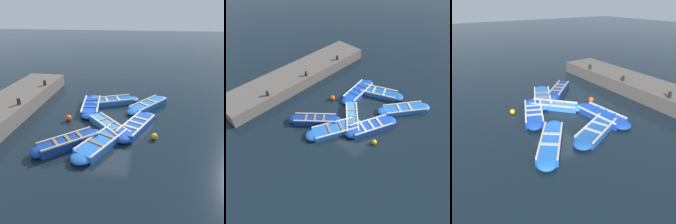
{
  "view_description": "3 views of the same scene",
  "coord_description": "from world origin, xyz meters",
  "views": [
    {
      "loc": [
        1.75,
        -10.49,
        5.73
      ],
      "look_at": [
        0.1,
        0.81,
        0.36
      ],
      "focal_mm": 35.0,
      "sensor_mm": 36.0,
      "label": 1
    },
    {
      "loc": [
        6.7,
        -8.77,
        10.28
      ],
      "look_at": [
        -0.89,
        -0.83,
        0.22
      ],
      "focal_mm": 35.0,
      "sensor_mm": 36.0,
      "label": 2
    },
    {
      "loc": [
        6.2,
        9.59,
        5.83
      ],
      "look_at": [
        0.08,
        0.49,
        0.17
      ],
      "focal_mm": 35.0,
      "sensor_mm": 36.0,
      "label": 3
    }
  ],
  "objects": [
    {
      "name": "boat_outer_right",
      "position": [
        0.14,
        -0.55,
        0.16
      ],
      "size": [
        2.97,
        3.08,
        0.37
      ],
      "color": "#3884E0",
      "rests_on": "ground"
    },
    {
      "name": "boat_broadside",
      "position": [
        -1.41,
        1.95,
        0.16
      ],
      "size": [
        1.38,
        3.74,
        0.39
      ],
      "color": "#1947B7",
      "rests_on": "ground"
    },
    {
      "name": "buoy_yellow_far",
      "position": [
        -2.29,
        0.05,
        0.18
      ],
      "size": [
        0.36,
        0.36,
        0.36
      ],
      "primitive_type": "sphere",
      "color": "#E05119",
      "rests_on": "ground"
    },
    {
      "name": "bollard_mid_south",
      "position": [
        -5.11,
        3.49,
        1.05
      ],
      "size": [
        0.2,
        0.2,
        0.35
      ],
      "primitive_type": "cylinder",
      "color": "black",
      "rests_on": "quay_wall"
    },
    {
      "name": "boat_end_of_row",
      "position": [
        -0.19,
        2.95,
        0.16
      ],
      "size": [
        3.74,
        2.26,
        0.37
      ],
      "color": "#1E59AD",
      "rests_on": "ground"
    },
    {
      "name": "boat_tucked",
      "position": [
        0.06,
        -2.1,
        0.16
      ],
      "size": [
        2.54,
        3.81,
        0.38
      ],
      "color": "blue",
      "rests_on": "ground"
    },
    {
      "name": "quay_wall",
      "position": [
        -6.16,
        0.0,
        0.44
      ],
      "size": [
        2.8,
        12.72,
        0.87
      ],
      "color": "#605951",
      "rests_on": "ground"
    },
    {
      "name": "buoy_orange_near",
      "position": [
        2.47,
        -1.21,
        0.15
      ],
      "size": [
        0.31,
        0.31,
        0.31
      ],
      "primitive_type": "sphere",
      "color": "#EAB214",
      "rests_on": "ground"
    },
    {
      "name": "boat_centre",
      "position": [
        2.2,
        2.59,
        0.17
      ],
      "size": [
        2.92,
        3.51,
        0.4
      ],
      "color": "blue",
      "rests_on": "ground"
    },
    {
      "name": "ground_plane",
      "position": [
        0.0,
        0.0,
        0.0
      ],
      "size": [
        120.0,
        120.0,
        0.0
      ],
      "primitive_type": "plane",
      "color": "black"
    },
    {
      "name": "bollard_mid_north",
      "position": [
        -5.11,
        0.0,
        1.05
      ],
      "size": [
        0.2,
        0.2,
        0.35
      ],
      "primitive_type": "cylinder",
      "color": "black",
      "rests_on": "quay_wall"
    },
    {
      "name": "boat_bow_out",
      "position": [
        -1.46,
        -2.42,
        0.21
      ],
      "size": [
        3.07,
        2.84,
        0.47
      ],
      "color": "navy",
      "rests_on": "ground"
    },
    {
      "name": "boat_drifting",
      "position": [
        1.57,
        -0.34,
        0.18
      ],
      "size": [
        2.28,
        3.66,
        0.43
      ],
      "color": "#1947B7",
      "rests_on": "ground"
    }
  ]
}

